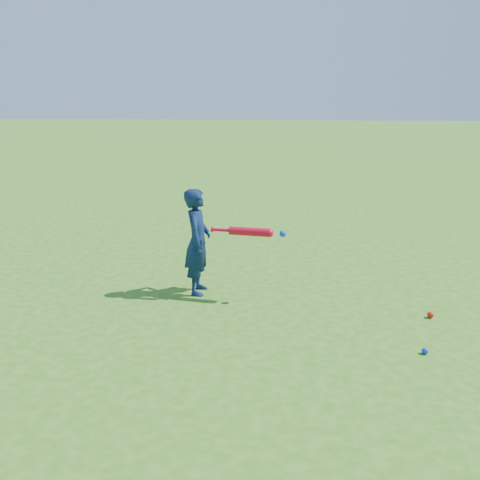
{
  "coord_description": "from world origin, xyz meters",
  "views": [
    {
      "loc": [
        1.66,
        -5.36,
        2.28
      ],
      "look_at": [
        1.14,
        0.4,
        0.67
      ],
      "focal_mm": 40.0,
      "sensor_mm": 36.0,
      "label": 1
    }
  ],
  "objects_px": {
    "ground_ball_blue": "(425,351)",
    "child": "(198,242)",
    "ground_ball_red": "(430,315)",
    "bat_swing": "(253,232)"
  },
  "relations": [
    {
      "from": "ground_ball_blue",
      "to": "bat_swing",
      "type": "xyz_separation_m",
      "value": [
        -1.64,
        1.19,
        0.76
      ]
    },
    {
      "from": "ground_ball_red",
      "to": "bat_swing",
      "type": "height_order",
      "value": "bat_swing"
    },
    {
      "from": "ground_ball_blue",
      "to": "child",
      "type": "bearing_deg",
      "value": 149.49
    },
    {
      "from": "child",
      "to": "ground_ball_blue",
      "type": "distance_m",
      "value": 2.71
    },
    {
      "from": "child",
      "to": "ground_ball_blue",
      "type": "relative_size",
      "value": 20.66
    },
    {
      "from": "ground_ball_red",
      "to": "ground_ball_blue",
      "type": "relative_size",
      "value": 1.16
    },
    {
      "from": "child",
      "to": "ground_ball_red",
      "type": "xyz_separation_m",
      "value": [
        2.53,
        -0.52,
        -0.58
      ]
    },
    {
      "from": "child",
      "to": "bat_swing",
      "type": "height_order",
      "value": "child"
    },
    {
      "from": "ground_ball_red",
      "to": "ground_ball_blue",
      "type": "xyz_separation_m",
      "value": [
        -0.25,
        -0.82,
        -0.0
      ]
    },
    {
      "from": "ground_ball_red",
      "to": "bat_swing",
      "type": "xyz_separation_m",
      "value": [
        -1.89,
        0.37,
        0.75
      ]
    }
  ]
}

